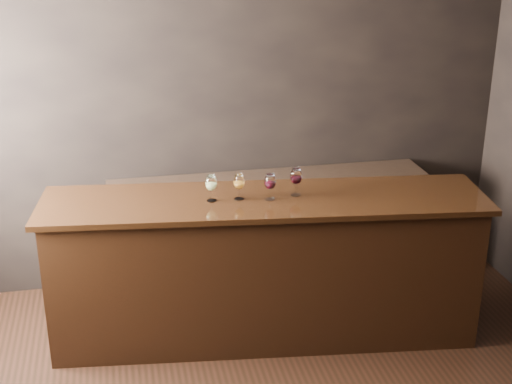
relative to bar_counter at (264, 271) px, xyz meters
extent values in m
cube|color=black|center=(-0.28, 1.03, 0.88)|extent=(5.00, 0.02, 2.80)
cube|color=black|center=(0.00, 0.00, 0.00)|extent=(3.05, 1.00, 1.05)
cube|color=black|center=(0.00, 0.00, 0.54)|extent=(3.16, 1.08, 0.04)
cube|color=black|center=(0.21, 0.81, -0.06)|extent=(2.59, 0.40, 0.93)
cylinder|color=white|center=(-0.37, 0.03, 0.57)|extent=(0.07, 0.07, 0.00)
cylinder|color=white|center=(-0.37, 0.03, 0.60)|extent=(0.01, 0.01, 0.07)
ellipsoid|color=white|center=(-0.37, 0.03, 0.69)|extent=(0.08, 0.08, 0.11)
cylinder|color=white|center=(-0.37, 0.03, 0.74)|extent=(0.06, 0.06, 0.01)
ellipsoid|color=#E8E883|center=(-0.37, 0.03, 0.68)|extent=(0.06, 0.06, 0.05)
cylinder|color=white|center=(-0.18, 0.02, 0.57)|extent=(0.07, 0.07, 0.00)
cylinder|color=white|center=(-0.18, 0.02, 0.60)|extent=(0.01, 0.01, 0.07)
ellipsoid|color=white|center=(-0.18, 0.02, 0.69)|extent=(0.08, 0.08, 0.11)
cylinder|color=white|center=(-0.18, 0.02, 0.74)|extent=(0.06, 0.06, 0.01)
ellipsoid|color=orange|center=(-0.18, 0.02, 0.67)|extent=(0.06, 0.06, 0.05)
cylinder|color=white|center=(0.03, -0.03, 0.57)|extent=(0.07, 0.07, 0.00)
cylinder|color=white|center=(0.03, -0.03, 0.60)|extent=(0.01, 0.01, 0.07)
ellipsoid|color=white|center=(0.03, -0.03, 0.70)|extent=(0.08, 0.08, 0.11)
cylinder|color=white|center=(0.03, -0.03, 0.75)|extent=(0.06, 0.06, 0.01)
ellipsoid|color=black|center=(0.03, -0.03, 0.68)|extent=(0.06, 0.06, 0.05)
cylinder|color=white|center=(0.23, 0.01, 0.57)|extent=(0.07, 0.07, 0.00)
cylinder|color=white|center=(0.23, 0.01, 0.61)|extent=(0.01, 0.01, 0.08)
ellipsoid|color=white|center=(0.23, 0.01, 0.70)|extent=(0.08, 0.08, 0.12)
cylinder|color=white|center=(0.23, 0.01, 0.76)|extent=(0.06, 0.06, 0.01)
ellipsoid|color=black|center=(0.23, 0.01, 0.68)|extent=(0.07, 0.07, 0.05)
camera|label=1|loc=(-0.98, -4.46, 2.41)|focal=50.00mm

